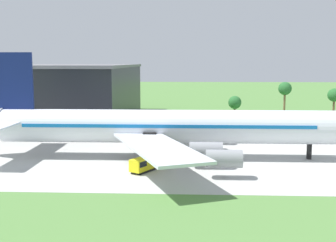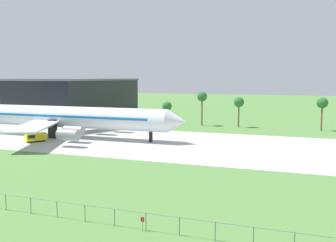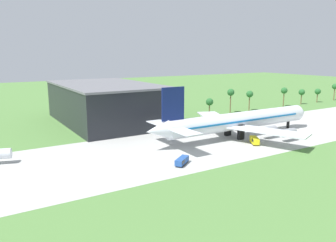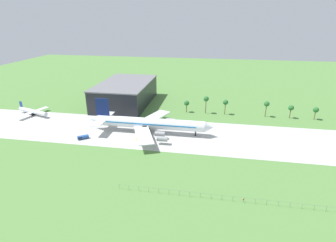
% 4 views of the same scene
% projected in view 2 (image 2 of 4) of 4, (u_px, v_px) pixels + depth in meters
% --- Properties ---
extents(ground_plane, '(600.00, 600.00, 0.00)m').
position_uv_depth(ground_plane, '(201.00, 145.00, 96.71)').
color(ground_plane, '#517F3D').
extents(taxiway_strip, '(320.00, 44.00, 0.02)m').
position_uv_depth(taxiway_strip, '(201.00, 145.00, 96.71)').
color(taxiway_strip, '#B2B2AD').
rests_on(taxiway_strip, ground_plane).
extents(jet_airliner, '(74.61, 53.60, 19.53)m').
position_uv_depth(jet_airliner, '(65.00, 117.00, 109.71)').
color(jet_airliner, silver).
rests_on(jet_airliner, ground_plane).
extents(fuel_truck, '(4.47, 5.64, 2.36)m').
position_uv_depth(fuel_truck, '(35.00, 137.00, 101.25)').
color(fuel_truck, black).
rests_on(fuel_truck, ground_plane).
extents(perimeter_fence, '(80.10, 0.10, 2.10)m').
position_uv_depth(perimeter_fence, '(85.00, 210.00, 45.08)').
color(perimeter_fence, slate).
rests_on(perimeter_fence, ground_plane).
extents(no_stopping_sign, '(0.44, 0.08, 1.68)m').
position_uv_depth(no_stopping_sign, '(143.00, 222.00, 42.26)').
color(no_stopping_sign, gray).
rests_on(no_stopping_sign, ground_plane).
extents(terminal_building, '(36.72, 61.20, 16.94)m').
position_uv_depth(terminal_building, '(73.00, 98.00, 167.25)').
color(terminal_building, black).
rests_on(terminal_building, ground_plane).
extents(palm_tree_row, '(106.34, 3.60, 12.38)m').
position_uv_depth(palm_tree_row, '(310.00, 106.00, 123.26)').
color(palm_tree_row, brown).
rests_on(palm_tree_row, ground_plane).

